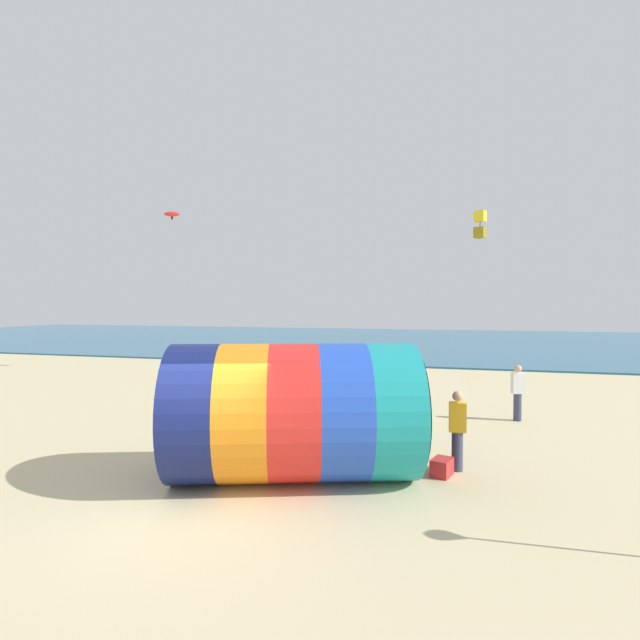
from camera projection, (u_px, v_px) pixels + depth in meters
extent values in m
plane|color=#CCBA8C|center=(184.00, 509.00, 8.76)|extent=(120.00, 120.00, 0.00)
cube|color=#236084|center=(409.00, 341.00, 47.75)|extent=(120.00, 40.00, 0.10)
cylinder|color=navy|center=(196.00, 413.00, 10.10)|extent=(1.84, 2.96, 2.79)
cylinder|color=orange|center=(245.00, 412.00, 10.15)|extent=(1.84, 2.96, 2.79)
cylinder|color=red|center=(294.00, 412.00, 10.21)|extent=(1.84, 2.96, 2.79)
cylinder|color=blue|center=(342.00, 411.00, 10.27)|extent=(1.84, 2.96, 2.79)
cylinder|color=teal|center=(389.00, 410.00, 10.32)|extent=(1.84, 2.96, 2.79)
cylinder|color=black|center=(413.00, 410.00, 10.35)|extent=(0.89, 2.45, 2.57)
cylinder|color=#383D56|center=(457.00, 451.00, 10.76)|extent=(0.24, 0.24, 0.85)
cube|color=yellow|center=(458.00, 417.00, 10.74)|extent=(0.37, 0.24, 0.64)
sphere|color=tan|center=(458.00, 396.00, 10.72)|extent=(0.23, 0.23, 0.23)
cube|color=yellow|center=(480.00, 216.00, 18.41)|extent=(0.48, 0.48, 0.40)
cube|color=olive|center=(480.00, 233.00, 18.43)|extent=(0.48, 0.48, 0.40)
cylinder|color=black|center=(480.00, 224.00, 18.42)|extent=(0.02, 0.02, 1.07)
ellipsoid|color=red|center=(172.00, 214.00, 24.51)|extent=(0.83, 0.52, 0.30)
cube|color=maroon|center=(172.00, 217.00, 24.51)|extent=(0.11, 0.05, 0.20)
cylinder|color=#383D56|center=(517.00, 407.00, 15.34)|extent=(0.24, 0.24, 0.84)
cube|color=white|center=(518.00, 383.00, 15.31)|extent=(0.41, 0.32, 0.63)
sphere|color=tan|center=(518.00, 369.00, 15.30)|extent=(0.23, 0.23, 0.23)
cylinder|color=#726651|center=(407.00, 387.00, 19.20)|extent=(0.24, 0.24, 0.77)
cube|color=white|center=(408.00, 370.00, 19.18)|extent=(0.39, 0.42, 0.57)
sphere|color=tan|center=(408.00, 359.00, 19.16)|extent=(0.21, 0.21, 0.21)
cube|color=red|center=(442.00, 467.00, 10.45)|extent=(0.49, 0.60, 0.36)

